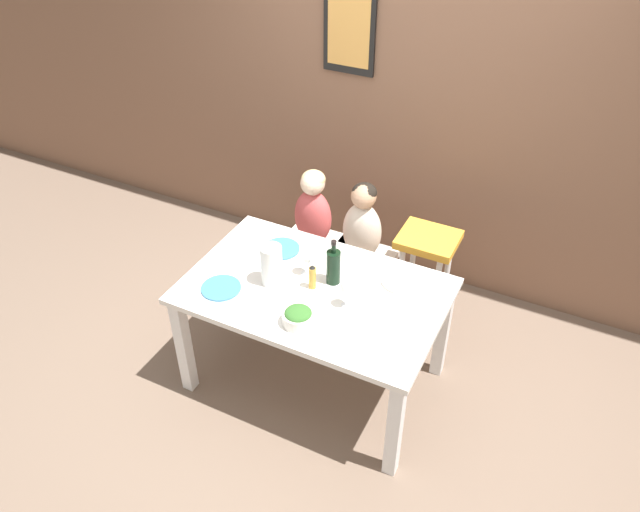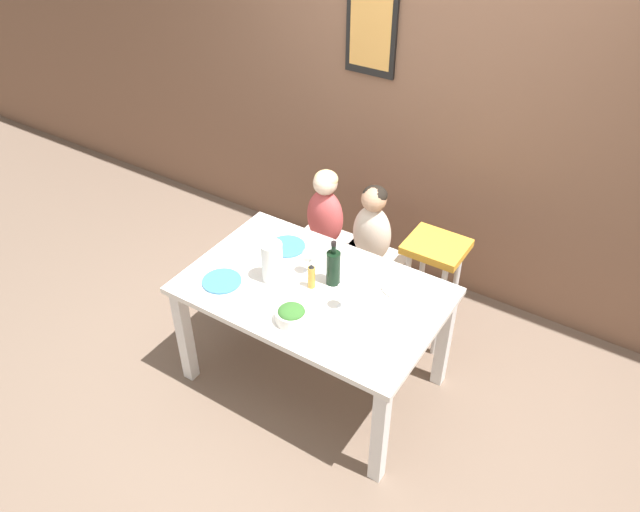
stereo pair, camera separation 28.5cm
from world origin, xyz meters
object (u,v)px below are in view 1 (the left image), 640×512
(chair_far_center, at_px, (360,265))
(chair_right_highchair, at_px, (426,259))
(person_child_center, at_px, (363,222))
(dinner_plate_front_left, at_px, (221,288))
(wine_glass_near, at_px, (347,289))
(chair_far_left, at_px, (313,251))
(wine_bottle, at_px, (333,266))
(salad_bowl_large, at_px, (298,316))
(dinner_plate_back_right, at_px, (401,281))
(dinner_plate_back_left, at_px, (281,249))
(wine_glass_far, at_px, (306,257))
(person_child_left, at_px, (313,208))
(paper_towel_roll, at_px, (272,265))

(chair_far_center, distance_m, chair_right_highchair, 0.48)
(person_child_center, xyz_separation_m, dinner_plate_front_left, (-0.44, -0.94, 0.00))
(wine_glass_near, bearing_deg, chair_far_left, 127.82)
(chair_right_highchair, distance_m, wine_bottle, 0.75)
(salad_bowl_large, bearing_deg, person_child_center, 94.05)
(person_child_center, bearing_deg, dinner_plate_back_right, -46.42)
(chair_right_highchair, distance_m, dinner_plate_back_left, 0.91)
(dinner_plate_back_left, relative_size, dinner_plate_back_right, 1.00)
(wine_glass_far, bearing_deg, salad_bowl_large, -68.54)
(chair_right_highchair, distance_m, wine_glass_near, 0.83)
(chair_far_center, distance_m, wine_glass_near, 0.92)
(person_child_left, bearing_deg, person_child_center, 0.00)
(chair_right_highchair, bearing_deg, dinner_plate_front_left, -132.84)
(wine_bottle, height_order, wine_glass_far, wine_bottle)
(paper_towel_roll, relative_size, dinner_plate_back_left, 1.09)
(wine_bottle, xyz_separation_m, dinner_plate_back_right, (0.34, 0.16, -0.10))
(person_child_center, relative_size, paper_towel_roll, 2.24)
(dinner_plate_back_right, bearing_deg, dinner_plate_back_left, -177.55)
(wine_bottle, xyz_separation_m, paper_towel_roll, (-0.30, -0.16, 0.01))
(wine_glass_near, relative_size, wine_glass_far, 1.00)
(salad_bowl_large, bearing_deg, dinner_plate_front_left, 174.48)
(paper_towel_roll, distance_m, dinner_plate_back_right, 0.72)
(dinner_plate_back_right, bearing_deg, person_child_left, 150.06)
(chair_far_center, xyz_separation_m, dinner_plate_back_left, (-0.32, -0.48, 0.35))
(paper_towel_roll, bearing_deg, dinner_plate_front_left, -141.92)
(dinner_plate_front_left, bearing_deg, dinner_plate_back_left, 75.56)
(wine_bottle, bearing_deg, person_child_left, 125.66)
(chair_right_highchair, distance_m, person_child_center, 0.46)
(chair_far_left, bearing_deg, dinner_plate_back_left, -86.00)
(wine_bottle, relative_size, paper_towel_roll, 1.16)
(wine_glass_far, xyz_separation_m, dinner_plate_front_left, (-0.36, -0.33, -0.11))
(chair_far_left, height_order, chair_far_center, same)
(wine_glass_near, xyz_separation_m, wine_glass_far, (-0.32, 0.15, 0.00))
(paper_towel_roll, bearing_deg, chair_right_highchair, 49.74)
(chair_far_left, bearing_deg, person_child_left, 90.00)
(chair_right_highchair, xyz_separation_m, salad_bowl_large, (-0.37, -0.99, 0.19))
(wine_bottle, distance_m, paper_towel_roll, 0.34)
(chair_far_left, bearing_deg, salad_bowl_large, -66.92)
(chair_far_center, bearing_deg, dinner_plate_back_left, -123.59)
(dinner_plate_front_left, xyz_separation_m, dinner_plate_back_right, (0.87, 0.49, 0.00))
(person_child_left, height_order, wine_glass_far, person_child_left)
(wine_glass_near, relative_size, dinner_plate_back_right, 0.76)
(chair_right_highchair, height_order, paper_towel_roll, paper_towel_roll)
(person_child_left, relative_size, wine_glass_far, 3.21)
(dinner_plate_front_left, bearing_deg, salad_bowl_large, -5.52)
(dinner_plate_front_left, xyz_separation_m, dinner_plate_back_left, (0.12, 0.46, 0.00))
(dinner_plate_front_left, bearing_deg, dinner_plate_back_right, 29.75)
(chair_far_center, xyz_separation_m, person_child_center, (0.00, 0.00, 0.35))
(wine_glass_near, bearing_deg, wine_bottle, 135.36)
(paper_towel_roll, xyz_separation_m, salad_bowl_large, (0.28, -0.23, -0.08))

